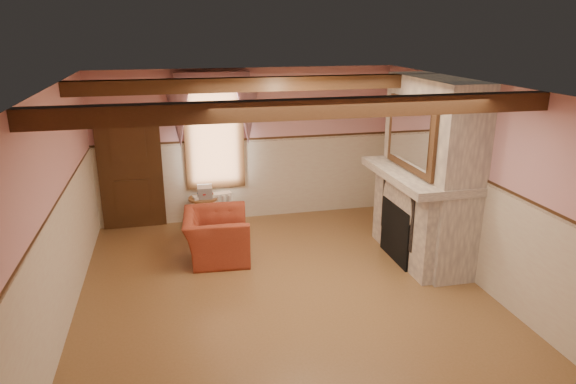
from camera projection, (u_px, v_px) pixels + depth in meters
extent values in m
cube|color=brown|center=(283.00, 290.00, 7.12)|extent=(5.50, 6.00, 0.01)
cube|color=silver|center=(282.00, 86.00, 6.25)|extent=(5.50, 6.00, 0.01)
cube|color=#CC8D92|center=(247.00, 145.00, 9.47)|extent=(5.50, 0.02, 2.80)
cube|color=#CC8D92|center=(368.00, 315.00, 3.91)|extent=(5.50, 0.02, 2.80)
cube|color=#CC8D92|center=(57.00, 211.00, 6.09)|extent=(0.02, 6.00, 2.80)
cube|color=#CC8D92|center=(471.00, 181.00, 7.28)|extent=(0.02, 6.00, 2.80)
cube|color=black|center=(400.00, 232.00, 7.97)|extent=(0.20, 0.95, 0.90)
imported|color=maroon|center=(216.00, 236.00, 8.03)|extent=(1.07, 1.20, 0.73)
cylinder|color=brown|center=(204.00, 212.00, 9.35)|extent=(0.60, 0.60, 0.55)
cube|color=#B7AD8C|center=(205.00, 192.00, 9.25)|extent=(0.28, 0.33, 0.20)
cube|color=white|center=(213.00, 210.00, 9.37)|extent=(0.72, 0.32, 0.60)
imported|color=brown|center=(423.00, 170.00, 7.59)|extent=(0.35, 0.35, 0.09)
cube|color=#301E0D|center=(397.00, 152.00, 8.44)|extent=(0.14, 0.24, 0.20)
cylinder|color=gold|center=(405.00, 154.00, 8.16)|extent=(0.11, 0.11, 0.28)
cylinder|color=#B3161E|center=(432.00, 173.00, 7.33)|extent=(0.06, 0.06, 0.16)
cylinder|color=gold|center=(425.00, 170.00, 7.54)|extent=(0.06, 0.06, 0.12)
cube|color=gray|center=(430.00, 171.00, 7.77)|extent=(0.85, 2.00, 2.80)
cube|color=gray|center=(419.00, 175.00, 7.74)|extent=(1.05, 2.05, 0.12)
cube|color=silver|center=(410.00, 135.00, 7.51)|extent=(0.06, 1.44, 1.04)
cube|color=black|center=(131.00, 171.00, 9.06)|extent=(1.10, 0.10, 2.10)
cube|color=white|center=(214.00, 134.00, 9.23)|extent=(1.06, 0.08, 2.02)
cube|color=gray|center=(213.00, 101.00, 8.96)|extent=(1.30, 0.14, 1.40)
cube|color=black|center=(308.00, 109.00, 5.17)|extent=(5.50, 0.18, 0.20)
cube|color=black|center=(264.00, 84.00, 7.40)|extent=(5.50, 0.18, 0.20)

